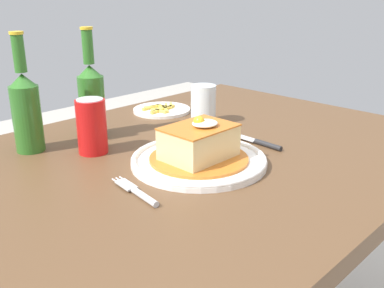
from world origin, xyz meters
TOP-DOWN VIEW (x-y plane):
  - dining_table at (0.00, 0.00)m, footprint 1.17×0.87m
  - main_plate at (-0.06, -0.06)m, footprint 0.29×0.29m
  - sandwich_meal at (-0.06, -0.06)m, footprint 0.21×0.21m
  - fork at (-0.25, -0.08)m, footprint 0.04×0.14m
  - knife at (0.13, -0.08)m, footprint 0.02×0.17m
  - soda_can at (-0.18, 0.16)m, footprint 0.07×0.07m
  - beer_bottle_green at (-0.27, 0.28)m, footprint 0.06×0.06m
  - beer_bottle_green_far at (-0.10, 0.26)m, footprint 0.06×0.06m
  - drinking_glass at (0.16, 0.14)m, footprint 0.07×0.07m
  - side_plate_fries at (0.16, 0.31)m, footprint 0.17×0.17m

SIDE VIEW (x-z plane):
  - dining_table at x=0.00m, z-range 0.25..0.98m
  - side_plate_fries at x=0.16m, z-range 0.72..0.74m
  - fork at x=-0.25m, z-range 0.72..0.74m
  - knife at x=0.13m, z-range 0.72..0.74m
  - main_plate at x=-0.06m, z-range 0.72..0.74m
  - sandwich_meal at x=-0.06m, z-range 0.72..0.82m
  - drinking_glass at x=0.16m, z-range 0.72..0.82m
  - soda_can at x=-0.18m, z-range 0.72..0.85m
  - beer_bottle_green at x=-0.27m, z-range 0.69..0.96m
  - beer_bottle_green_far at x=-0.10m, z-range 0.69..0.96m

